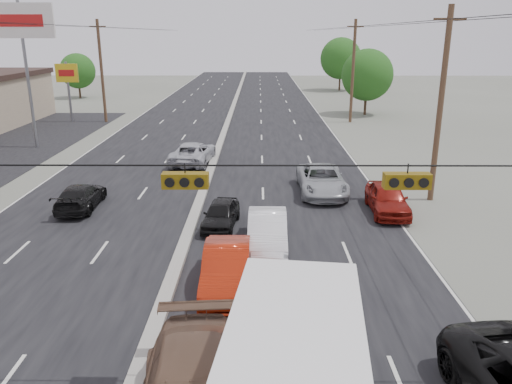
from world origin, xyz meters
TOP-DOWN VIEW (x-y plane):
  - ground at (0.00, 0.00)m, footprint 200.00×200.00m
  - road_surface at (0.00, 30.00)m, footprint 20.00×160.00m
  - center_median at (0.00, 30.00)m, footprint 0.50×160.00m
  - utility_pole_left_c at (-12.50, 40.00)m, footprint 1.60×0.30m
  - utility_pole_right_b at (12.50, 15.00)m, footprint 1.60×0.30m
  - utility_pole_right_c at (12.50, 40.00)m, footprint 1.60×0.30m
  - traffic_signals at (1.40, 0.00)m, footprint 25.00×0.30m
  - pole_sign_billboard at (-14.50, 28.00)m, footprint 5.00×0.25m
  - pole_sign_far at (-16.00, 40.00)m, footprint 2.20×0.25m
  - tree_left_far at (-22.00, 60.00)m, footprint 4.80×4.80m
  - tree_right_mid at (15.00, 45.00)m, footprint 5.60×5.60m
  - tree_right_far at (16.00, 70.00)m, footprint 6.40×6.40m
  - box_truck at (3.93, -2.07)m, footprint 3.27×7.27m
  - red_sedan at (2.04, 5.01)m, footprint 1.64×4.62m
  - queue_car_a at (1.40, 10.92)m, footprint 1.83×3.73m
  - queue_car_b at (3.52, 8.46)m, footprint 1.67×4.61m
  - queue_car_c at (6.70, 16.11)m, footprint 2.56×5.48m
  - queue_car_e at (9.60, 12.90)m, footprint 1.90×4.42m
  - oncoming_near at (-6.00, 13.46)m, footprint 1.90×4.42m
  - oncoming_far at (-1.40, 22.86)m, footprint 3.01×5.60m

SIDE VIEW (x-z plane):
  - ground at x=0.00m, z-range 0.00..0.00m
  - road_surface at x=0.00m, z-range -0.01..0.01m
  - center_median at x=0.00m, z-range 0.00..0.20m
  - queue_car_a at x=1.40m, z-range 0.00..1.23m
  - oncoming_near at x=-6.00m, z-range 0.00..1.27m
  - queue_car_e at x=9.60m, z-range 0.00..1.49m
  - oncoming_far at x=-1.40m, z-range 0.00..1.50m
  - queue_car_b at x=3.52m, z-range 0.00..1.51m
  - queue_car_c at x=6.70m, z-range 0.00..1.52m
  - red_sedan at x=2.04m, z-range 0.00..1.52m
  - box_truck at x=3.93m, z-range 0.05..3.61m
  - tree_left_far at x=-22.00m, z-range 0.66..6.78m
  - tree_right_mid at x=15.00m, z-range 0.77..7.91m
  - pole_sign_far at x=-16.00m, z-range 1.41..7.41m
  - tree_right_far at x=16.00m, z-range 0.88..9.04m
  - utility_pole_left_c at x=-12.50m, z-range 0.11..10.11m
  - utility_pole_right_b at x=12.50m, z-range 0.11..10.11m
  - utility_pole_right_c at x=12.50m, z-range 0.11..10.11m
  - traffic_signals at x=1.40m, z-range 5.22..5.77m
  - pole_sign_billboard at x=-14.50m, z-range 3.37..14.37m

